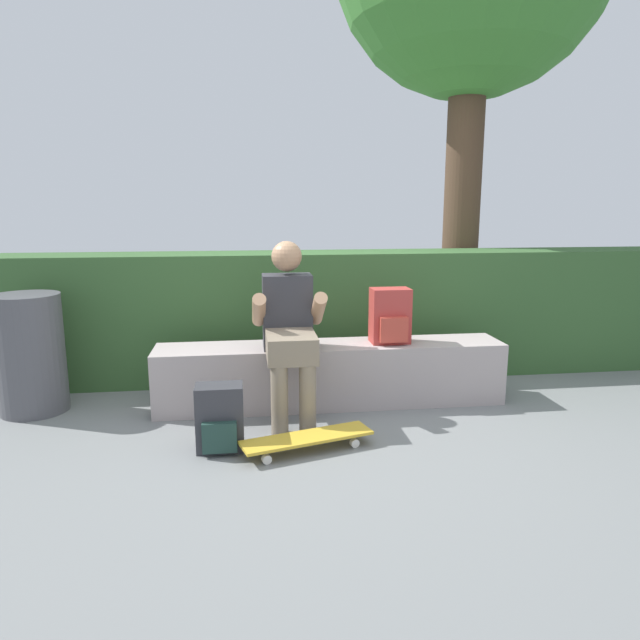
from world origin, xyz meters
The scene contains 8 objects.
ground_plane centered at (0.00, 0.00, 0.00)m, with size 24.00×24.00×0.00m, color slate.
bench_main centered at (0.00, 0.43, 0.23)m, with size 2.52×0.41×0.45m.
person_skater centered at (-0.32, 0.22, 0.65)m, with size 0.49×0.62×1.20m.
skateboard_near_person centered at (-0.27, -0.37, 0.07)m, with size 0.82×0.42×0.09m.
backpack_on_bench centered at (0.43, 0.42, 0.65)m, with size 0.28×0.23×0.40m.
backpack_on_ground centered at (-0.78, -0.29, 0.19)m, with size 0.28×0.23×0.40m.
hedge_row centered at (0.44, 1.18, 0.53)m, with size 6.03×0.52×1.06m.
trash_bin centered at (-2.11, 0.56, 0.42)m, with size 0.46×0.46×0.84m.
Camera 1 is at (-0.61, -3.56, 1.45)m, focal length 32.17 mm.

